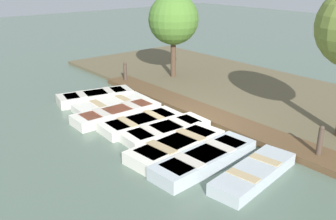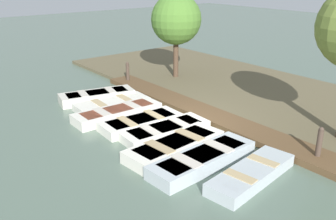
# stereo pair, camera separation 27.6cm
# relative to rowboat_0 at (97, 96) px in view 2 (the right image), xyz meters

# --- Properties ---
(ground_plane) EXTENTS (80.00, 80.00, 0.00)m
(ground_plane) POSITION_rel_rowboat_0_xyz_m (-1.16, 4.73, -0.21)
(ground_plane) COLOR #566B5B
(shore_bank) EXTENTS (8.00, 24.00, 0.17)m
(shore_bank) POSITION_rel_rowboat_0_xyz_m (-6.16, 4.73, -0.13)
(shore_bank) COLOR brown
(shore_bank) RESTS_ON ground_plane
(dock_walkway) EXTENTS (1.22, 13.60, 0.22)m
(dock_walkway) POSITION_rel_rowboat_0_xyz_m (-2.46, 4.73, -0.10)
(dock_walkway) COLOR brown
(dock_walkway) RESTS_ON ground_plane
(rowboat_0) EXTENTS (3.37, 1.72, 0.43)m
(rowboat_0) POSITION_rel_rowboat_0_xyz_m (0.00, 0.00, 0.00)
(rowboat_0) COLOR beige
(rowboat_0) RESTS_ON ground_plane
(rowboat_1) EXTENTS (3.14, 1.36, 0.33)m
(rowboat_1) POSITION_rel_rowboat_0_xyz_m (-0.07, 1.20, -0.05)
(rowboat_1) COLOR silver
(rowboat_1) RESTS_ON ground_plane
(rowboat_2) EXTENTS (3.54, 1.14, 0.40)m
(rowboat_2) POSITION_rel_rowboat_0_xyz_m (0.34, 2.30, -0.02)
(rowboat_2) COLOR silver
(rowboat_2) RESTS_ON ground_plane
(rowboat_3) EXTENTS (3.11, 1.32, 0.36)m
(rowboat_3) POSITION_rel_rowboat_0_xyz_m (0.14, 3.63, -0.04)
(rowboat_3) COLOR silver
(rowboat_3) RESTS_ON ground_plane
(rowboat_4) EXTENTS (3.27, 1.31, 0.35)m
(rowboat_4) POSITION_rel_rowboat_0_xyz_m (-0.11, 4.75, -0.04)
(rowboat_4) COLOR silver
(rowboat_4) RESTS_ON ground_plane
(rowboat_5) EXTENTS (3.53, 1.47, 0.42)m
(rowboat_5) POSITION_rel_rowboat_0_xyz_m (0.46, 6.00, -0.01)
(rowboat_5) COLOR silver
(rowboat_5) RESTS_ON ground_plane
(rowboat_6) EXTENTS (3.65, 1.30, 0.43)m
(rowboat_6) POSITION_rel_rowboat_0_xyz_m (0.38, 7.19, -0.00)
(rowboat_6) COLOR #B2BCC1
(rowboat_6) RESTS_ON ground_plane
(rowboat_7) EXTENTS (3.20, 1.40, 0.38)m
(rowboat_7) POSITION_rel_rowboat_0_xyz_m (-0.11, 8.61, -0.03)
(rowboat_7) COLOR #B2BCC1
(rowboat_7) RESTS_ON ground_plane
(mooring_post_near) EXTENTS (0.16, 0.16, 1.15)m
(mooring_post_near) POSITION_rel_rowboat_0_xyz_m (-2.45, -1.32, 0.37)
(mooring_post_near) COLOR #47382D
(mooring_post_near) RESTS_ON ground_plane
(mooring_post_far) EXTENTS (0.16, 0.16, 1.15)m
(mooring_post_far) POSITION_rel_rowboat_0_xyz_m (-2.45, 9.17, 0.37)
(mooring_post_far) COLOR #47382D
(mooring_post_far) RESTS_ON ground_plane
(park_tree_far_left) EXTENTS (2.53, 2.53, 4.39)m
(park_tree_far_left) POSITION_rel_rowboat_0_xyz_m (-4.89, -0.49, 2.89)
(park_tree_far_left) COLOR #4C3828
(park_tree_far_left) RESTS_ON ground_plane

